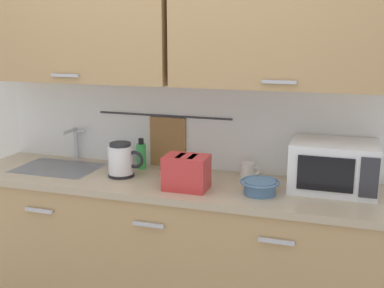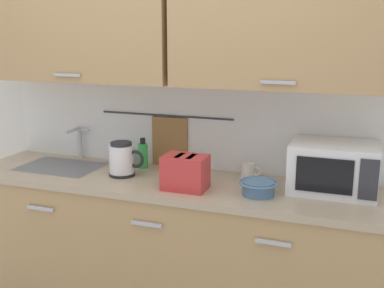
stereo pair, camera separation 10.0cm
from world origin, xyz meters
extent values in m
cube|color=tan|center=(0.00, 0.30, 0.43)|extent=(2.50, 0.60, 0.86)
cube|color=#B7B7BC|center=(-0.69, -0.01, 0.74)|extent=(0.18, 0.02, 0.02)
cube|color=#B7B7BC|center=(0.00, -0.01, 0.74)|extent=(0.18, 0.02, 0.02)
cube|color=#B7B7BC|center=(0.69, -0.01, 0.74)|extent=(0.18, 0.02, 0.02)
cube|color=tan|center=(0.00, 0.30, 0.88)|extent=(2.53, 0.63, 0.04)
cube|color=#9EA0A5|center=(-0.76, 0.32, 0.85)|extent=(0.52, 0.38, 0.09)
cube|color=silver|center=(0.00, 0.63, 1.25)|extent=(3.70, 0.06, 2.50)
cube|color=silver|center=(0.00, 0.59, 1.18)|extent=(2.50, 0.01, 0.55)
cube|color=tan|center=(-0.63, 0.43, 1.80)|extent=(1.23, 0.33, 0.70)
cube|color=#B7B7BC|center=(-0.63, 0.26, 1.50)|extent=(0.18, 0.01, 0.02)
cube|color=tan|center=(0.63, 0.43, 1.80)|extent=(1.23, 0.33, 0.70)
cube|color=#B7B7BC|center=(0.63, 0.26, 1.50)|extent=(0.18, 0.01, 0.02)
cylinder|color=#333338|center=(-0.13, 0.58, 1.23)|extent=(0.90, 0.01, 0.01)
cube|color=olive|center=(-0.10, 0.58, 1.05)|extent=(0.24, 0.02, 0.34)
cylinder|color=#B2B5BA|center=(-0.76, 0.55, 1.01)|extent=(0.03, 0.03, 0.22)
cylinder|color=#B2B5BA|center=(-0.76, 0.47, 1.11)|extent=(0.02, 0.16, 0.02)
cube|color=#B2B5BA|center=(-0.72, 0.55, 1.10)|extent=(0.07, 0.02, 0.01)
cube|color=white|center=(0.93, 0.41, 1.04)|extent=(0.46, 0.34, 0.27)
cube|color=black|center=(0.89, 0.24, 1.04)|extent=(0.29, 0.01, 0.18)
cube|color=#2D2D33|center=(1.11, 0.24, 1.04)|extent=(0.09, 0.01, 0.21)
cylinder|color=black|center=(-0.30, 0.28, 0.91)|extent=(0.16, 0.16, 0.02)
cylinder|color=white|center=(-0.30, 0.28, 1.00)|extent=(0.15, 0.15, 0.17)
cylinder|color=#262628|center=(-0.30, 0.28, 1.10)|extent=(0.13, 0.13, 0.02)
torus|color=black|center=(-0.20, 0.28, 1.01)|extent=(0.11, 0.02, 0.11)
cylinder|color=green|center=(-0.25, 0.47, 0.98)|extent=(0.06, 0.06, 0.16)
cylinder|color=black|center=(-0.25, 0.47, 1.08)|extent=(0.03, 0.03, 0.04)
cylinder|color=blue|center=(-0.42, 0.52, 0.95)|extent=(0.08, 0.08, 0.09)
torus|color=blue|center=(-0.36, 0.52, 0.95)|extent=(0.06, 0.01, 0.06)
cylinder|color=#4C7093|center=(0.56, 0.21, 0.94)|extent=(0.17, 0.17, 0.07)
torus|color=#4C7093|center=(0.56, 0.21, 0.97)|extent=(0.21, 0.21, 0.01)
cube|color=red|center=(0.16, 0.17, 1.00)|extent=(0.24, 0.17, 0.19)
cube|color=black|center=(0.12, 0.17, 1.08)|extent=(0.03, 0.12, 0.01)
cube|color=black|center=(0.19, 0.17, 1.08)|extent=(0.03, 0.12, 0.01)
cube|color=black|center=(0.03, 0.17, 1.02)|extent=(0.02, 0.02, 0.02)
cylinder|color=silver|center=(0.44, 0.48, 0.95)|extent=(0.08, 0.08, 0.09)
torus|color=silver|center=(0.49, 0.48, 0.95)|extent=(0.06, 0.01, 0.06)
cube|color=#9E7042|center=(-0.02, 0.47, 0.91)|extent=(0.22, 0.05, 0.01)
ellipsoid|color=#9E7042|center=(0.12, 0.44, 0.91)|extent=(0.07, 0.05, 0.01)
camera|label=1|loc=(0.96, -2.22, 1.75)|focal=44.56mm
camera|label=2|loc=(1.05, -2.19, 1.75)|focal=44.56mm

